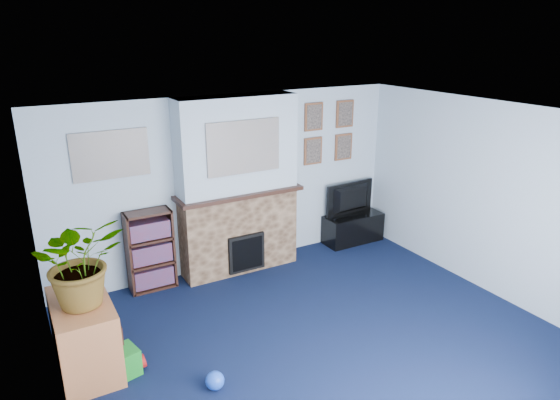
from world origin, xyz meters
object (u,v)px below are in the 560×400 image
tv_stand (353,228)px  television (353,199)px  sideboard (85,337)px  bookshelf (150,252)px

tv_stand → television: (0.00, 0.02, 0.47)m
television → sideboard: television is taller
television → bookshelf: bearing=-4.9°
bookshelf → sideboard: bookshelf is taller
tv_stand → bookshelf: size_ratio=0.89×
tv_stand → television: television is taller
television → tv_stand: bearing=86.1°
television → bookshelf: size_ratio=0.83×
tv_stand → bookshelf: bearing=178.6°
bookshelf → sideboard: (-1.02, -1.31, -0.15)m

